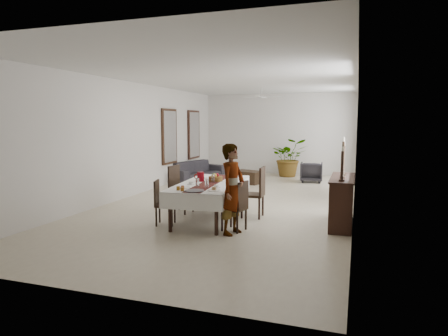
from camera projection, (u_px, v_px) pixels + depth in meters
floor at (234, 201)px, 10.55m from camera, size 6.00×12.00×0.00m
ceiling at (235, 78)px, 10.18m from camera, size 6.00×12.00×0.02m
wall_back at (278, 134)px, 16.02m from camera, size 6.00×0.02×3.20m
wall_front at (86, 164)px, 4.71m from camera, size 6.00×0.02×3.20m
wall_left at (133, 139)px, 11.31m from camera, size 0.02×12.00×3.20m
wall_right at (356, 143)px, 9.42m from camera, size 0.02×12.00×3.20m
dining_table_top at (210, 184)px, 8.58m from camera, size 1.24×2.57×0.05m
table_leg_fl at (170, 213)px, 7.59m from camera, size 0.08×0.08×0.73m
table_leg_fr at (216, 216)px, 7.37m from camera, size 0.08×0.08×0.73m
table_leg_bl at (205, 192)px, 9.87m from camera, size 0.08×0.08×0.73m
table_leg_br at (242, 194)px, 9.65m from camera, size 0.08×0.08×0.73m
tablecloth_top at (210, 183)px, 8.57m from camera, size 1.44×2.77×0.01m
tablecloth_drape_left at (183, 189)px, 8.74m from camera, size 0.23×2.67×0.31m
tablecloth_drape_right at (238, 191)px, 8.45m from camera, size 0.23×2.67×0.31m
tablecloth_drape_near at (190, 202)px, 7.30m from camera, size 1.22×0.11×0.31m
tablecloth_drape_far at (225, 181)px, 9.88m from camera, size 1.22×0.11×0.31m
table_runner at (210, 183)px, 8.57m from camera, size 0.57×2.62×0.00m
red_pitcher at (201, 177)px, 8.77m from camera, size 0.17×0.17×0.21m
pitcher_handle at (197, 176)px, 8.79m from camera, size 0.13×0.03×0.12m
wine_glass_near at (207, 184)px, 7.88m from camera, size 0.07×0.07×0.18m
wine_glass_mid at (197, 182)px, 8.04m from camera, size 0.07×0.07×0.18m
wine_glass_far at (213, 178)px, 8.60m from camera, size 0.07×0.07×0.18m
teacup_right at (217, 186)px, 7.89m from camera, size 0.09×0.09×0.06m
saucer_right at (217, 188)px, 7.90m from camera, size 0.16×0.16×0.01m
teacup_left at (191, 183)px, 8.29m from camera, size 0.09×0.09×0.06m
saucer_left at (191, 185)px, 8.30m from camera, size 0.16×0.16×0.01m
plate_near_right at (214, 190)px, 7.59m from camera, size 0.25×0.25×0.02m
bread_near_right at (214, 189)px, 7.58m from camera, size 0.09×0.09×0.09m
plate_near_left at (184, 188)px, 7.89m from camera, size 0.25×0.25×0.02m
plate_far_left at (203, 178)px, 9.20m from camera, size 0.25×0.25×0.02m
serving_tray at (194, 191)px, 7.52m from camera, size 0.37×0.37×0.02m
jam_jar_a at (182, 189)px, 7.54m from camera, size 0.07×0.07×0.08m
jam_jar_b at (178, 188)px, 7.63m from camera, size 0.07×0.07×0.08m
jam_jar_c at (183, 188)px, 7.71m from camera, size 0.07×0.07×0.08m
fruit_basket at (216, 179)px, 8.80m from camera, size 0.31×0.31×0.10m
fruit_red at (217, 175)px, 8.81m from camera, size 0.09×0.09×0.09m
fruit_green at (214, 175)px, 8.84m from camera, size 0.08×0.08×0.08m
fruit_yellow at (215, 176)px, 8.75m from camera, size 0.09×0.09×0.09m
chair_right_near_seat at (234, 209)px, 7.69m from camera, size 0.49×0.49×0.05m
chair_right_near_leg_fl at (237, 223)px, 7.49m from camera, size 0.05×0.05×0.41m
chair_right_near_leg_fr at (246, 219)px, 7.77m from camera, size 0.05×0.05×0.41m
chair_right_near_leg_bl at (222, 221)px, 7.66m from camera, size 0.05×0.05×0.41m
chair_right_near_leg_br at (231, 217)px, 7.95m from camera, size 0.05×0.05×0.41m
chair_right_near_back at (243, 195)px, 7.56m from camera, size 0.13×0.41×0.52m
chair_right_far_seat at (253, 195)px, 8.78m from camera, size 0.48×0.48×0.05m
chair_right_far_leg_fl at (259, 209)px, 8.57m from camera, size 0.05×0.05×0.47m
chair_right_far_leg_fr at (263, 205)px, 8.93m from camera, size 0.05×0.05×0.47m
chair_right_far_leg_bl at (242, 208)px, 8.68m from camera, size 0.05×0.05×0.47m
chair_right_far_leg_br at (246, 204)px, 9.05m from camera, size 0.05×0.05×0.47m
chair_right_far_back at (262, 181)px, 8.68m from camera, size 0.05×0.47×0.60m
chair_left_near_seat at (165, 205)px, 8.13m from camera, size 0.48×0.48×0.04m
chair_left_near_leg_fl at (160, 213)px, 8.32m from camera, size 0.05×0.05×0.38m
chair_left_near_leg_fr at (156, 217)px, 8.00m from camera, size 0.05×0.05×0.38m
chair_left_near_leg_bl at (175, 214)px, 8.30m from camera, size 0.05×0.05×0.38m
chair_left_near_leg_br at (172, 217)px, 7.99m from camera, size 0.05×0.05×0.38m
chair_left_near_back at (157, 192)px, 8.11m from camera, size 0.14×0.38×0.49m
chair_left_far_seat at (182, 192)px, 9.23m from camera, size 0.51×0.51×0.05m
chair_left_far_leg_fl at (179, 201)px, 9.51m from camera, size 0.05×0.05×0.46m
chair_left_far_leg_fr at (171, 203)px, 9.17m from camera, size 0.05×0.05×0.46m
chair_left_far_leg_bl at (193, 202)px, 9.35m from camera, size 0.05×0.05×0.46m
chair_left_far_leg_br at (185, 205)px, 9.01m from camera, size 0.05×0.05×0.46m
chair_left_far_back at (174, 178)px, 9.28m from camera, size 0.09×0.46×0.59m
woman at (232, 189)px, 7.41m from camera, size 0.54×0.69×1.70m
sideboard_body at (342, 202)px, 8.07m from camera, size 0.42×1.59×0.96m
sideboard_top at (343, 178)px, 8.02m from camera, size 0.47×1.66×0.03m
candlestick_near_base at (342, 180)px, 7.46m from camera, size 0.11×0.11×0.03m
candlestick_near_shaft at (342, 165)px, 7.43m from camera, size 0.05×0.05×0.53m
candlestick_near_candle at (343, 149)px, 7.39m from camera, size 0.04×0.04×0.08m
candlestick_mid_base at (342, 177)px, 7.86m from camera, size 0.11×0.11×0.03m
candlestick_mid_shaft at (343, 159)px, 7.82m from camera, size 0.05×0.05×0.69m
candlestick_mid_candle at (344, 139)px, 7.78m from camera, size 0.04×0.04×0.08m
candlestick_far_base at (343, 175)px, 8.26m from camera, size 0.11×0.11×0.03m
candlestick_far_shaft at (344, 160)px, 8.23m from camera, size 0.05×0.05×0.58m
candlestick_far_candle at (344, 144)px, 8.19m from camera, size 0.04×0.04×0.08m
sofa at (197, 171)px, 14.35m from camera, size 1.59×2.49×0.68m
armchair at (311, 172)px, 13.91m from camera, size 0.80×0.82×0.70m
coffee_table at (248, 177)px, 13.64m from camera, size 1.11×0.92×0.43m
potted_plant at (289, 158)px, 15.28m from camera, size 1.60×1.48×1.46m
mirror_frame_near at (169, 137)px, 13.37m from camera, size 0.06×1.05×1.85m
mirror_glass_near at (170, 137)px, 13.36m from camera, size 0.01×0.90×1.70m
mirror_frame_far at (194, 135)px, 15.35m from camera, size 0.06×1.05×1.85m
mirror_glass_far at (195, 135)px, 15.34m from camera, size 0.01×0.90×1.70m
fan_rod at (261, 91)px, 13.02m from camera, size 0.04×0.04×0.20m
fan_hub at (261, 97)px, 13.04m from camera, size 0.16×0.16×0.08m
fan_blade_n at (264, 98)px, 13.37m from camera, size 0.10×0.55×0.01m
fan_blade_s at (259, 96)px, 12.71m from camera, size 0.10×0.55×0.01m
fan_blade_e at (272, 97)px, 12.93m from camera, size 0.55×0.10×0.01m
fan_blade_w at (251, 97)px, 13.15m from camera, size 0.55×0.10×0.01m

